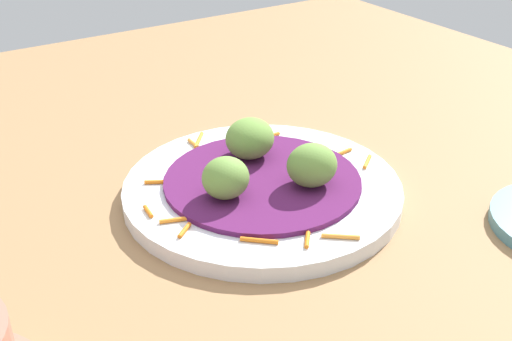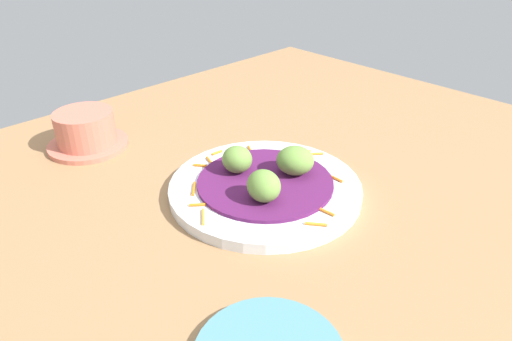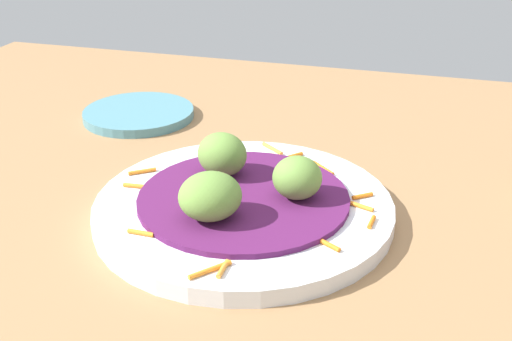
{
  "view_description": "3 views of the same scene",
  "coord_description": "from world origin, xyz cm",
  "views": [
    {
      "loc": [
        -51.42,
        35.57,
        35.27
      ],
      "look_at": [
        -5.0,
        5.64,
        4.83
      ],
      "focal_mm": 45.02,
      "sensor_mm": 36.0,
      "label": 1
    },
    {
      "loc": [
        -46.66,
        -34.95,
        38.98
      ],
      "look_at": [
        -5.65,
        7.02,
        5.06
      ],
      "focal_mm": 33.07,
      "sensor_mm": 36.0,
      "label": 2
    },
    {
      "loc": [
        42.31,
        20.44,
        31.13
      ],
      "look_at": [
        -6.79,
        6.08,
        6.17
      ],
      "focal_mm": 43.59,
      "sensor_mm": 36.0,
      "label": 3
    }
  ],
  "objects": [
    {
      "name": "guac_scoop_left",
      "position": [
        -0.92,
        3.76,
        6.18
      ],
      "size": [
        7.19,
        7.31,
        4.14
      ],
      "primitive_type": "ellipsoid",
      "rotation": [
        0.0,
        0.0,
        2.17
      ],
      "color": "olive",
      "rests_on": "cabbage_bed"
    },
    {
      "name": "carrot_garnish",
      "position": [
        -5.78,
        6.53,
        3.78
      ],
      "size": [
        25.87,
        24.8,
        0.4
      ],
      "color": "orange",
      "rests_on": "main_plate"
    },
    {
      "name": "side_plate_small",
      "position": [
        -25.74,
        -15.27,
        2.57
      ],
      "size": [
        14.16,
        14.16,
        1.13
      ],
      "primitive_type": "cylinder",
      "color": "teal",
      "rests_on": "table_surface"
    },
    {
      "name": "cabbage_bed",
      "position": [
        -5.55,
        5.25,
        3.85
      ],
      "size": [
        19.5,
        19.5,
        0.53
      ],
      "primitive_type": "cylinder",
      "color": "#51194C",
      "rests_on": "main_plate"
    },
    {
      "name": "guac_scoop_center",
      "position": [
        -6.58,
        10.01,
        6.09
      ],
      "size": [
        4.82,
        4.98,
        3.95
      ],
      "primitive_type": "ellipsoid",
      "rotation": [
        0.0,
        0.0,
        0.12
      ],
      "color": "olive",
      "rests_on": "cabbage_bed"
    },
    {
      "name": "guac_scoop_right",
      "position": [
        -9.16,
        1.97,
        6.24
      ],
      "size": [
        5.41,
        5.82,
        4.26
      ],
      "primitive_type": "ellipsoid",
      "rotation": [
        0.0,
        0.0,
        2.9
      ],
      "color": "olive",
      "rests_on": "cabbage_bed"
    },
    {
      "name": "main_plate",
      "position": [
        -5.55,
        5.25,
        2.79
      ],
      "size": [
        27.57,
        27.57,
        1.58
      ],
      "primitive_type": "cylinder",
      "color": "silver",
      "rests_on": "table_surface"
    },
    {
      "name": "table_surface",
      "position": [
        0.0,
        0.0,
        1.0
      ],
      "size": [
        110.0,
        110.0,
        2.0
      ],
      "primitive_type": "cube",
      "color": "#936D47",
      "rests_on": "ground"
    }
  ]
}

